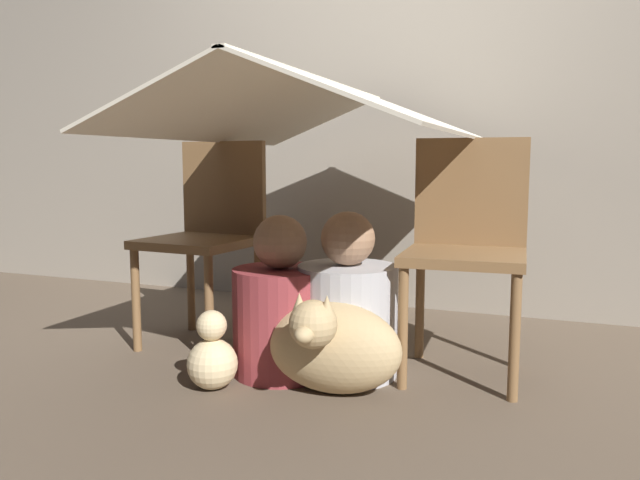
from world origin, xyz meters
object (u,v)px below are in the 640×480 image
object	(u,v)px
chair_left	(208,229)
person_front	(281,311)
person_second	(347,310)
dog	(331,345)
chair_right	(466,241)

from	to	relation	value
chair_left	person_front	xyz separation A→B (m)	(0.48, -0.28, -0.26)
person_front	person_second	bearing A→B (deg)	18.44
dog	person_front	bearing A→B (deg)	152.42
chair_right	person_front	distance (m)	0.74
chair_left	chair_right	distance (m)	1.12
dog	chair_right	bearing A→B (deg)	46.63
person_front	person_second	world-z (taller)	person_second
chair_left	dog	bearing A→B (deg)	-25.14
person_second	dog	xyz separation A→B (m)	(0.01, -0.21, -0.07)
person_second	chair_right	bearing A→B (deg)	26.46
chair_left	person_front	size ratio (longest dim) A/B	1.48
chair_left	chair_right	xyz separation A→B (m)	(1.12, 0.00, 0.00)
chair_left	person_second	bearing A→B (deg)	-11.40
chair_left	dog	distance (m)	0.90
person_front	dog	xyz separation A→B (m)	(0.25, -0.13, -0.07)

